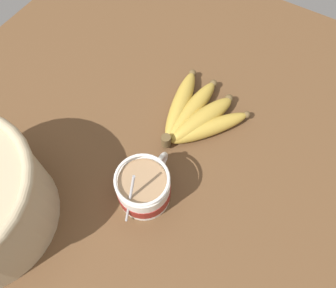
# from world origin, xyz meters

# --- Properties ---
(table) EXTENTS (1.23, 1.23, 0.03)m
(table) POSITION_xyz_m (0.00, 0.00, 0.01)
(table) COLOR brown
(table) RESTS_ON ground
(coffee_mug) EXTENTS (0.15, 0.10, 0.14)m
(coffee_mug) POSITION_xyz_m (-0.08, 0.02, 0.07)
(coffee_mug) COLOR white
(coffee_mug) RESTS_ON table
(banana_bunch) EXTENTS (0.21, 0.19, 0.04)m
(banana_bunch) POSITION_xyz_m (0.13, 0.02, 0.05)
(banana_bunch) COLOR brown
(banana_bunch) RESTS_ON table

